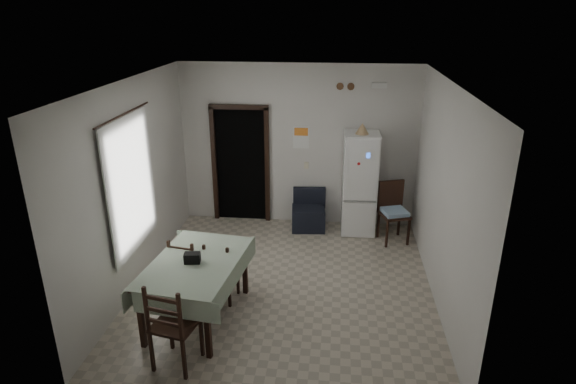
{
  "coord_description": "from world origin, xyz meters",
  "views": [
    {
      "loc": [
        0.68,
        -6.0,
        3.79
      ],
      "look_at": [
        0.0,
        0.5,
        1.25
      ],
      "focal_mm": 30.0,
      "sensor_mm": 36.0,
      "label": 1
    }
  ],
  "objects_px": {
    "fridge": "(360,183)",
    "dining_chair_far_left": "(188,267)",
    "corner_chair": "(394,213)",
    "dining_chair_far_right": "(222,270)",
    "dining_table": "(197,290)",
    "dining_chair_near_head": "(175,323)",
    "navy_seat": "(308,210)"
  },
  "relations": [
    {
      "from": "fridge",
      "to": "dining_chair_near_head",
      "type": "bearing_deg",
      "value": -120.92
    },
    {
      "from": "dining_table",
      "to": "dining_chair_far_right",
      "type": "height_order",
      "value": "dining_chair_far_right"
    },
    {
      "from": "dining_table",
      "to": "dining_chair_far_right",
      "type": "distance_m",
      "value": 0.51
    },
    {
      "from": "navy_seat",
      "to": "dining_chair_near_head",
      "type": "xyz_separation_m",
      "value": [
        -1.23,
        -3.7,
        0.19
      ]
    },
    {
      "from": "fridge",
      "to": "dining_table",
      "type": "xyz_separation_m",
      "value": [
        -2.12,
        -2.83,
        -0.49
      ]
    },
    {
      "from": "corner_chair",
      "to": "dining_table",
      "type": "xyz_separation_m",
      "value": [
        -2.71,
        -2.47,
        -0.11
      ]
    },
    {
      "from": "dining_chair_near_head",
      "to": "navy_seat",
      "type": "bearing_deg",
      "value": -96.39
    },
    {
      "from": "fridge",
      "to": "corner_chair",
      "type": "bearing_deg",
      "value": -32.52
    },
    {
      "from": "dining_table",
      "to": "dining_chair_near_head",
      "type": "bearing_deg",
      "value": -82.72
    },
    {
      "from": "fridge",
      "to": "corner_chair",
      "type": "xyz_separation_m",
      "value": [
        0.59,
        -0.36,
        -0.38
      ]
    },
    {
      "from": "navy_seat",
      "to": "corner_chair",
      "type": "relative_size",
      "value": 0.68
    },
    {
      "from": "fridge",
      "to": "corner_chair",
      "type": "relative_size",
      "value": 1.74
    },
    {
      "from": "dining_chair_far_right",
      "to": "dining_chair_near_head",
      "type": "distance_m",
      "value": 1.35
    },
    {
      "from": "corner_chair",
      "to": "dining_chair_near_head",
      "type": "bearing_deg",
      "value": -146.92
    },
    {
      "from": "fridge",
      "to": "corner_chair",
      "type": "height_order",
      "value": "fridge"
    },
    {
      "from": "fridge",
      "to": "corner_chair",
      "type": "distance_m",
      "value": 0.79
    },
    {
      "from": "navy_seat",
      "to": "dining_table",
      "type": "relative_size",
      "value": 0.45
    },
    {
      "from": "corner_chair",
      "to": "dining_chair_near_head",
      "type": "xyz_separation_m",
      "value": [
        -2.7,
        -3.34,
        0.02
      ]
    },
    {
      "from": "fridge",
      "to": "navy_seat",
      "type": "relative_size",
      "value": 2.54
    },
    {
      "from": "dining_chair_far_left",
      "to": "dining_table",
      "type": "bearing_deg",
      "value": 128.57
    },
    {
      "from": "fridge",
      "to": "dining_chair_far_left",
      "type": "height_order",
      "value": "fridge"
    },
    {
      "from": "dining_chair_far_right",
      "to": "fridge",
      "type": "bearing_deg",
      "value": -120.01
    },
    {
      "from": "dining_chair_far_right",
      "to": "dining_chair_near_head",
      "type": "height_order",
      "value": "dining_chair_near_head"
    },
    {
      "from": "fridge",
      "to": "dining_chair_far_left",
      "type": "distance_m",
      "value": 3.38
    },
    {
      "from": "fridge",
      "to": "navy_seat",
      "type": "bearing_deg",
      "value": 178.83
    },
    {
      "from": "corner_chair",
      "to": "dining_chair_far_right",
      "type": "relative_size",
      "value": 1.17
    },
    {
      "from": "dining_chair_near_head",
      "to": "corner_chair",
      "type": "bearing_deg",
      "value": -117.01
    },
    {
      "from": "fridge",
      "to": "dining_table",
      "type": "bearing_deg",
      "value": -127.97
    },
    {
      "from": "dining_chair_far_right",
      "to": "dining_chair_near_head",
      "type": "bearing_deg",
      "value": 90.07
    },
    {
      "from": "dining_chair_far_left",
      "to": "corner_chair",
      "type": "bearing_deg",
      "value": -136.1
    },
    {
      "from": "corner_chair",
      "to": "dining_chair_far_left",
      "type": "height_order",
      "value": "corner_chair"
    },
    {
      "from": "fridge",
      "to": "dining_chair_far_left",
      "type": "bearing_deg",
      "value": -136.35
    }
  ]
}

